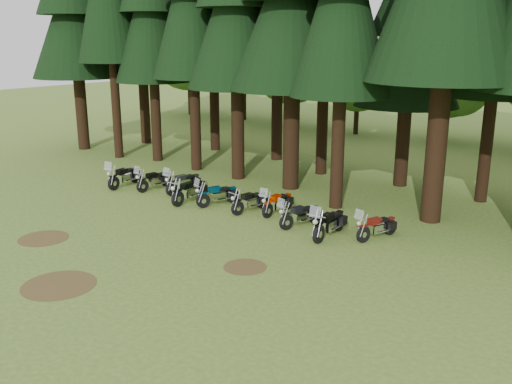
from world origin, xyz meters
TOP-DOWN VIEW (x-y plane):
  - ground at (0.00, 0.00)m, footprint 120.00×120.00m
  - pine_back_4 at (4.04, 13.25)m, footprint 4.94×4.94m
  - decid_0 at (-22.10, 25.26)m, footprint 8.00×7.78m
  - decid_1 at (-15.99, 25.76)m, footprint 7.91×7.69m
  - decid_2 at (-10.43, 24.78)m, footprint 6.72×6.53m
  - decid_3 at (-4.71, 25.13)m, footprint 6.12×5.95m
  - decid_4 at (1.58, 26.32)m, footprint 5.93×5.76m
  - dirt_patch_0 at (-3.00, -2.00)m, footprint 1.80×1.80m
  - dirt_patch_1 at (4.50, 0.50)m, footprint 1.40×1.40m
  - dirt_patch_2 at (1.00, -4.00)m, footprint 2.20×2.20m
  - motorcycle_0 at (-6.51, 4.67)m, footprint 0.64×2.31m
  - motorcycle_1 at (-4.91, 5.18)m, footprint 0.47×2.11m
  - motorcycle_2 at (-3.42, 5.65)m, footprint 0.42×2.21m
  - motorcycle_3 at (-2.07, 4.70)m, footprint 0.37×2.29m
  - motorcycle_4 at (-0.79, 5.12)m, footprint 0.95×2.09m
  - motorcycle_5 at (0.93, 5.25)m, footprint 0.45×2.02m
  - motorcycle_6 at (1.99, 5.73)m, footprint 0.39×2.07m
  - motorcycle_7 at (3.65, 4.95)m, footprint 0.82×2.04m
  - motorcycle_8 at (5.14, 4.61)m, footprint 0.48×2.32m
  - motorcycle_9 at (6.61, 5.53)m, footprint 0.82×2.02m

SIDE VIEW (x-z plane):
  - ground at x=0.00m, z-range 0.00..0.00m
  - dirt_patch_0 at x=-3.00m, z-range 0.00..0.01m
  - dirt_patch_1 at x=4.50m, z-range 0.00..0.01m
  - dirt_patch_2 at x=1.00m, z-range 0.00..0.01m
  - motorcycle_5 at x=0.93m, z-range 0.01..0.83m
  - motorcycle_9 at x=6.61m, z-range -0.21..1.07m
  - motorcycle_7 at x=3.65m, z-range -0.22..1.08m
  - motorcycle_6 at x=1.99m, z-range -0.22..1.09m
  - motorcycle_1 at x=-4.91m, z-range -0.22..1.10m
  - motorcycle_4 at x=-0.79m, z-range -0.22..1.12m
  - motorcycle_2 at x=-3.42m, z-range -0.23..1.16m
  - motorcycle_3 at x=-2.07m, z-range 0.01..0.94m
  - motorcycle_0 at x=-6.51m, z-range -0.24..1.21m
  - motorcycle_8 at x=5.14m, z-range -0.24..1.22m
  - decid_4 at x=1.58m, z-range 0.67..8.07m
  - decid_3 at x=-4.71m, z-range 0.69..8.34m
  - decid_2 at x=-10.43m, z-range 0.76..9.15m
  - decid_1 at x=-15.99m, z-range 0.89..10.77m
  - decid_0 at x=-22.10m, z-range 0.90..10.90m
  - pine_back_4 at x=4.04m, z-range 1.36..15.14m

